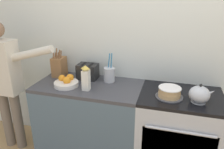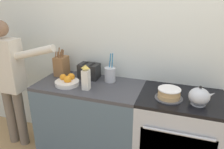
{
  "view_description": "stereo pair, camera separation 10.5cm",
  "coord_description": "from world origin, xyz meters",
  "px_view_note": "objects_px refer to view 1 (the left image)",
  "views": [
    {
      "loc": [
        0.15,
        -1.67,
        1.82
      ],
      "look_at": [
        -0.4,
        0.27,
        1.06
      ],
      "focal_mm": 35.0,
      "sensor_mm": 36.0,
      "label": 1
    },
    {
      "loc": [
        0.25,
        -1.64,
        1.82
      ],
      "look_at": [
        -0.4,
        0.27,
        1.06
      ],
      "focal_mm": 35.0,
      "sensor_mm": 36.0,
      "label": 2
    }
  ],
  "objects_px": {
    "tea_kettle": "(200,95)",
    "toaster": "(88,71)",
    "fruit_bowl": "(66,82)",
    "person_baker": "(5,78)",
    "milk_carton": "(86,78)",
    "utensil_crock": "(109,74)",
    "layer_cake": "(169,93)",
    "knife_block": "(59,67)",
    "stove_range": "(177,135)"
  },
  "relations": [
    {
      "from": "tea_kettle",
      "to": "utensil_crock",
      "type": "relative_size",
      "value": 0.69
    },
    {
      "from": "fruit_bowl",
      "to": "toaster",
      "type": "xyz_separation_m",
      "value": [
        0.14,
        0.25,
        0.05
      ]
    },
    {
      "from": "stove_range",
      "to": "tea_kettle",
      "type": "distance_m",
      "value": 0.56
    },
    {
      "from": "toaster",
      "to": "tea_kettle",
      "type": "bearing_deg",
      "value": -12.91
    },
    {
      "from": "knife_block",
      "to": "milk_carton",
      "type": "bearing_deg",
      "value": -32.11
    },
    {
      "from": "utensil_crock",
      "to": "person_baker",
      "type": "relative_size",
      "value": 0.21
    },
    {
      "from": "toaster",
      "to": "person_baker",
      "type": "distance_m",
      "value": 0.93
    },
    {
      "from": "fruit_bowl",
      "to": "person_baker",
      "type": "height_order",
      "value": "person_baker"
    },
    {
      "from": "stove_range",
      "to": "fruit_bowl",
      "type": "relative_size",
      "value": 3.62
    },
    {
      "from": "fruit_bowl",
      "to": "person_baker",
      "type": "distance_m",
      "value": 0.75
    },
    {
      "from": "utensil_crock",
      "to": "fruit_bowl",
      "type": "distance_m",
      "value": 0.46
    },
    {
      "from": "layer_cake",
      "to": "fruit_bowl",
      "type": "height_order",
      "value": "fruit_bowl"
    },
    {
      "from": "stove_range",
      "to": "fruit_bowl",
      "type": "distance_m",
      "value": 1.25
    },
    {
      "from": "person_baker",
      "to": "milk_carton",
      "type": "bearing_deg",
      "value": -10.01
    },
    {
      "from": "layer_cake",
      "to": "knife_block",
      "type": "relative_size",
      "value": 0.79
    },
    {
      "from": "layer_cake",
      "to": "knife_block",
      "type": "height_order",
      "value": "knife_block"
    },
    {
      "from": "knife_block",
      "to": "fruit_bowl",
      "type": "bearing_deg",
      "value": -49.19
    },
    {
      "from": "knife_block",
      "to": "fruit_bowl",
      "type": "distance_m",
      "value": 0.32
    },
    {
      "from": "layer_cake",
      "to": "toaster",
      "type": "xyz_separation_m",
      "value": [
        -0.9,
        0.23,
        0.04
      ]
    },
    {
      "from": "toaster",
      "to": "milk_carton",
      "type": "distance_m",
      "value": 0.31
    },
    {
      "from": "layer_cake",
      "to": "person_baker",
      "type": "height_order",
      "value": "person_baker"
    },
    {
      "from": "layer_cake",
      "to": "fruit_bowl",
      "type": "relative_size",
      "value": 1.01
    },
    {
      "from": "stove_range",
      "to": "tea_kettle",
      "type": "bearing_deg",
      "value": -36.63
    },
    {
      "from": "utensil_crock",
      "to": "fruit_bowl",
      "type": "bearing_deg",
      "value": -149.61
    },
    {
      "from": "milk_carton",
      "to": "layer_cake",
      "type": "bearing_deg",
      "value": 4.08
    },
    {
      "from": "stove_range",
      "to": "person_baker",
      "type": "distance_m",
      "value": 1.96
    },
    {
      "from": "toaster",
      "to": "utensil_crock",
      "type": "bearing_deg",
      "value": -3.93
    },
    {
      "from": "tea_kettle",
      "to": "toaster",
      "type": "bearing_deg",
      "value": 167.09
    },
    {
      "from": "toaster",
      "to": "person_baker",
      "type": "height_order",
      "value": "person_baker"
    },
    {
      "from": "layer_cake",
      "to": "toaster",
      "type": "relative_size",
      "value": 1.08
    },
    {
      "from": "knife_block",
      "to": "stove_range",
      "type": "bearing_deg",
      "value": -6.2
    },
    {
      "from": "tea_kettle",
      "to": "toaster",
      "type": "distance_m",
      "value": 1.18
    },
    {
      "from": "person_baker",
      "to": "knife_block",
      "type": "bearing_deg",
      "value": 15.93
    },
    {
      "from": "tea_kettle",
      "to": "person_baker",
      "type": "relative_size",
      "value": 0.14
    },
    {
      "from": "layer_cake",
      "to": "fruit_bowl",
      "type": "xyz_separation_m",
      "value": [
        -1.04,
        -0.02,
        -0.01
      ]
    },
    {
      "from": "tea_kettle",
      "to": "person_baker",
      "type": "bearing_deg",
      "value": 179.92
    },
    {
      "from": "toaster",
      "to": "person_baker",
      "type": "xyz_separation_m",
      "value": [
        -0.89,
        -0.26,
        -0.07
      ]
    },
    {
      "from": "fruit_bowl",
      "to": "milk_carton",
      "type": "relative_size",
      "value": 0.97
    },
    {
      "from": "layer_cake",
      "to": "utensil_crock",
      "type": "height_order",
      "value": "utensil_crock"
    },
    {
      "from": "layer_cake",
      "to": "person_baker",
      "type": "xyz_separation_m",
      "value": [
        -1.79,
        -0.03,
        -0.04
      ]
    },
    {
      "from": "fruit_bowl",
      "to": "toaster",
      "type": "bearing_deg",
      "value": 60.8
    },
    {
      "from": "knife_block",
      "to": "toaster",
      "type": "bearing_deg",
      "value": 2.19
    },
    {
      "from": "utensil_crock",
      "to": "person_baker",
      "type": "distance_m",
      "value": 1.18
    },
    {
      "from": "stove_range",
      "to": "fruit_bowl",
      "type": "bearing_deg",
      "value": -175.61
    },
    {
      "from": "layer_cake",
      "to": "milk_carton",
      "type": "distance_m",
      "value": 0.8
    },
    {
      "from": "knife_block",
      "to": "utensil_crock",
      "type": "xyz_separation_m",
      "value": [
        0.6,
        -0.0,
        -0.03
      ]
    },
    {
      "from": "toaster",
      "to": "milk_carton",
      "type": "relative_size",
      "value": 0.91
    },
    {
      "from": "knife_block",
      "to": "utensil_crock",
      "type": "distance_m",
      "value": 0.6
    },
    {
      "from": "tea_kettle",
      "to": "utensil_crock",
      "type": "height_order",
      "value": "utensil_crock"
    },
    {
      "from": "person_baker",
      "to": "utensil_crock",
      "type": "bearing_deg",
      "value": 3.65
    }
  ]
}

